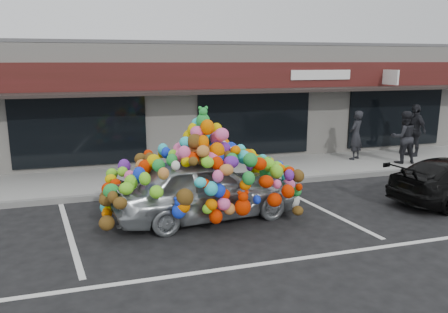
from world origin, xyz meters
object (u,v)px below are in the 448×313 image
object	(u,v)px
pedestrian_b	(403,137)
pedestrian_c	(414,130)
pedestrian_a	(356,135)
toy_car	(205,181)

from	to	relation	value
pedestrian_b	pedestrian_c	bearing A→B (deg)	-132.62
pedestrian_a	pedestrian_b	world-z (taller)	pedestrian_b
pedestrian_b	toy_car	bearing A→B (deg)	30.90
pedestrian_a	pedestrian_c	bearing A→B (deg)	145.98
pedestrian_b	pedestrian_a	bearing A→B (deg)	-27.10
pedestrian_a	pedestrian_c	xyz separation A→B (m)	(2.44, -0.08, 0.08)
pedestrian_b	pedestrian_c	size ratio (longest dim) A/B	0.94
pedestrian_a	pedestrian_b	size ratio (longest dim) A/B	0.97
pedestrian_c	toy_car	bearing A→B (deg)	-65.99
pedestrian_b	pedestrian_c	distance (m)	1.48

